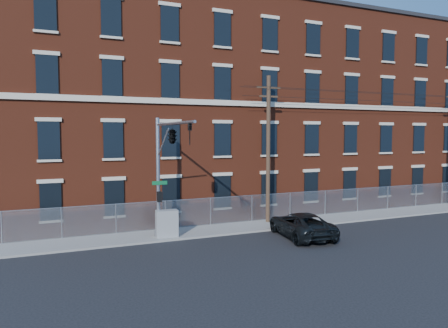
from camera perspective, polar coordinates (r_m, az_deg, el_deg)
name	(u,v)px	position (r m, az deg, el deg)	size (l,w,h in m)	color
ground	(286,246)	(24.08, 8.32, -10.85)	(140.00, 140.00, 0.00)	black
sidewalk	(385,213)	(35.23, 20.80, -6.22)	(65.00, 3.00, 0.12)	gray
mill_building	(317,113)	(41.60, 12.41, 6.66)	(55.30, 14.32, 16.30)	maroon
chain_link_fence	(373,198)	(36.00, 19.39, -4.37)	(59.06, 0.06, 1.85)	#A5A8AD
traffic_signal_mast	(169,149)	(22.85, -7.42, 2.05)	(0.90, 6.75, 7.00)	#9EA0A5
utility_pole_near	(268,146)	(29.13, 5.97, 2.38)	(1.80, 0.28, 10.00)	#433021
pickup_truck	(301,225)	(26.08, 10.30, -8.03)	(2.47, 5.35, 1.49)	black
utility_cabinet	(167,223)	(25.43, -7.69, -7.93)	(1.27, 0.63, 1.58)	gray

